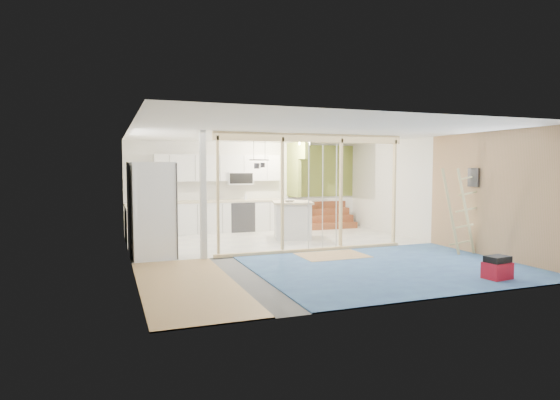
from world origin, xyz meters
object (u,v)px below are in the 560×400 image
object	(u,v)px
toolbox	(497,268)
ladder	(460,211)
fridge	(152,211)
island	(292,220)

from	to	relation	value
toolbox	ladder	bearing A→B (deg)	56.60
fridge	island	xyz separation A→B (m)	(3.66, 1.46, -0.50)
toolbox	ladder	xyz separation A→B (m)	(1.00, 2.02, 0.75)
fridge	toolbox	bearing A→B (deg)	-42.21
fridge	toolbox	xyz separation A→B (m)	(5.19, -3.85, -0.79)
fridge	ladder	xyz separation A→B (m)	(6.18, -1.83, -0.05)
island	ladder	size ratio (longest dim) A/B	0.68
fridge	toolbox	world-z (taller)	fridge
island	toolbox	xyz separation A→B (m)	(1.53, -5.31, -0.30)
island	ladder	distance (m)	4.17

